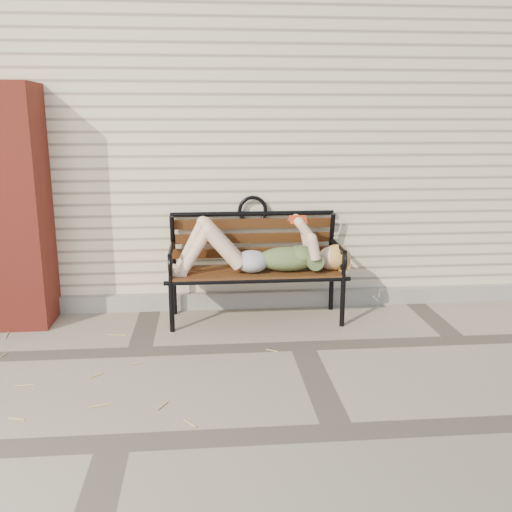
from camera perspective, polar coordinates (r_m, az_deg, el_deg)
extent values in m
plane|color=gray|center=(4.49, 4.64, -8.96)|extent=(80.00, 80.00, 0.00)
cube|color=beige|center=(7.12, 0.73, 11.87)|extent=(8.00, 4.00, 3.00)
cube|color=gray|center=(5.36, 2.91, -4.25)|extent=(8.00, 0.10, 0.15)
cube|color=maroon|center=(5.13, -23.01, 4.47)|extent=(0.50, 0.50, 2.00)
cylinder|color=black|center=(4.74, -8.44, -5.01)|extent=(0.04, 0.04, 0.43)
cylinder|color=black|center=(5.15, -8.18, -3.47)|extent=(0.04, 0.04, 0.43)
cylinder|color=black|center=(4.87, 8.66, -4.52)|extent=(0.04, 0.04, 0.43)
cylinder|color=black|center=(5.27, 7.55, -3.06)|extent=(0.04, 0.04, 0.43)
cube|color=#502D14|center=(4.90, -0.01, -1.60)|extent=(1.47, 0.47, 0.03)
cylinder|color=black|center=(4.69, 0.23, -2.52)|extent=(1.55, 0.04, 0.04)
cylinder|color=black|center=(5.11, -0.23, -1.17)|extent=(1.55, 0.04, 0.04)
torus|color=black|center=(5.11, -0.34, 4.58)|extent=(0.27, 0.03, 0.27)
ellipsoid|color=#093144|center=(4.87, 3.19, -0.29)|extent=(0.52, 0.30, 0.20)
ellipsoid|color=#093144|center=(4.88, 4.54, 0.12)|extent=(0.25, 0.29, 0.15)
ellipsoid|color=#A8A7AC|center=(4.84, -0.44, -0.54)|extent=(0.29, 0.33, 0.18)
sphere|color=beige|center=(4.94, 7.52, -0.20)|extent=(0.21, 0.21, 0.21)
ellipsoid|color=tan|center=(4.95, 8.07, -0.13)|extent=(0.24, 0.25, 0.22)
cube|color=red|center=(4.81, 4.16, 3.98)|extent=(0.14, 0.02, 0.02)
cube|color=#EEE3CF|center=(4.77, 4.23, 3.59)|extent=(0.14, 0.08, 0.05)
cube|color=#EEE3CF|center=(4.85, 4.08, 3.75)|extent=(0.14, 0.08, 0.05)
cube|color=red|center=(4.77, 4.24, 3.62)|extent=(0.14, 0.09, 0.05)
cube|color=red|center=(4.85, 4.07, 3.80)|extent=(0.14, 0.09, 0.05)
cylinder|color=tan|center=(4.56, -1.35, -8.45)|extent=(0.03, 0.16, 0.01)
cylinder|color=tan|center=(3.91, -2.61, -12.38)|extent=(0.16, 0.03, 0.01)
cylinder|color=tan|center=(3.65, -0.50, -14.43)|extent=(0.05, 0.10, 0.01)
cylinder|color=tan|center=(5.07, -24.03, -7.39)|extent=(0.10, 0.08, 0.01)
cylinder|color=tan|center=(5.10, -24.00, -7.23)|extent=(0.01, 0.14, 0.01)
cylinder|color=tan|center=(4.58, -5.56, -8.43)|extent=(0.04, 0.09, 0.01)
cylinder|color=tan|center=(3.91, -17.02, -13.01)|extent=(0.11, 0.06, 0.01)
cylinder|color=tan|center=(3.63, -19.99, -15.45)|extent=(0.08, 0.02, 0.01)
cylinder|color=tan|center=(3.48, -8.41, -16.03)|extent=(0.10, 0.08, 0.01)
cylinder|color=tan|center=(4.01, -10.07, -11.93)|extent=(0.07, 0.15, 0.01)
cylinder|color=tan|center=(3.97, -5.60, -12.07)|extent=(0.11, 0.09, 0.01)
cylinder|color=tan|center=(4.81, -6.72, -7.37)|extent=(0.08, 0.06, 0.01)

